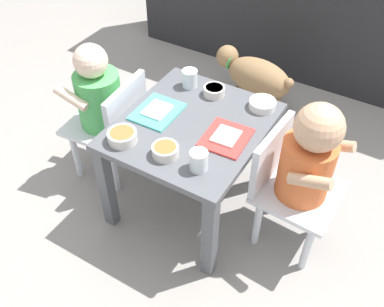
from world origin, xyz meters
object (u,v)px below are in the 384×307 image
at_px(seated_child_right, 305,162).
at_px(dining_table, 192,139).
at_px(dog, 255,76).
at_px(cereal_bowl_left_side, 122,136).
at_px(food_tray_left, 157,111).
at_px(water_cup_left, 190,79).
at_px(water_cup_right, 199,161).
at_px(veggie_bowl_far, 262,104).
at_px(cereal_bowl_right_side, 214,91).
at_px(seated_child_left, 101,100).
at_px(food_tray_right, 226,137).
at_px(veggie_bowl_near, 165,151).

bearing_deg(seated_child_right, dining_table, -174.60).
height_order(dog, cereal_bowl_left_side, cereal_bowl_left_side).
bearing_deg(dog, food_tray_left, -96.31).
height_order(water_cup_left, water_cup_right, same).
relative_size(dog, veggie_bowl_far, 4.43).
xyz_separation_m(water_cup_left, cereal_bowl_left_side, (-0.03, -0.40, -0.01)).
distance_m(dog, cereal_bowl_right_side, 0.58).
height_order(seated_child_left, food_tray_right, seated_child_left).
distance_m(dog, veggie_bowl_far, 0.61).
height_order(water_cup_left, cereal_bowl_right_side, water_cup_left).
distance_m(food_tray_right, cereal_bowl_right_side, 0.26).
relative_size(dog, cereal_bowl_left_side, 4.41).
bearing_deg(seated_child_right, water_cup_left, 163.61).
bearing_deg(cereal_bowl_left_side, seated_child_right, 22.90).
xyz_separation_m(water_cup_left, water_cup_right, (0.26, -0.38, 0.00)).
distance_m(water_cup_right, veggie_bowl_near, 0.13).
relative_size(food_tray_right, cereal_bowl_right_side, 2.16).
relative_size(dining_table, veggie_bowl_near, 6.32).
relative_size(food_tray_left, food_tray_right, 1.03).
bearing_deg(seated_child_left, water_cup_right, -17.21).
relative_size(food_tray_left, water_cup_left, 2.62).
height_order(food_tray_left, veggie_bowl_near, veggie_bowl_near).
xyz_separation_m(dining_table, water_cup_left, (-0.13, 0.20, 0.11)).
distance_m(dog, water_cup_left, 0.59).
distance_m(dining_table, water_cup_left, 0.26).
bearing_deg(cereal_bowl_right_side, food_tray_left, -121.43).
distance_m(seated_child_right, cereal_bowl_left_side, 0.62).
bearing_deg(veggie_bowl_far, cereal_bowl_left_side, -128.64).
xyz_separation_m(water_cup_right, veggie_bowl_far, (0.04, 0.40, -0.01)).
xyz_separation_m(food_tray_left, veggie_bowl_near, (0.15, -0.18, 0.01)).
height_order(food_tray_right, veggie_bowl_near, veggie_bowl_near).
height_order(dining_table, cereal_bowl_left_side, cereal_bowl_left_side).
bearing_deg(dining_table, cereal_bowl_left_side, -127.76).
height_order(seated_child_right, dog, seated_child_right).
relative_size(dining_table, food_tray_left, 3.07).
height_order(dining_table, veggie_bowl_near, veggie_bowl_near).
bearing_deg(cereal_bowl_left_side, dining_table, 52.24).
relative_size(water_cup_right, cereal_bowl_right_side, 0.84).
xyz_separation_m(dog, veggie_bowl_near, (0.07, -0.91, 0.25)).
relative_size(dog, water_cup_right, 6.40).
relative_size(seated_child_left, food_tray_right, 3.46).
xyz_separation_m(seated_child_right, cereal_bowl_left_side, (-0.57, -0.24, 0.04)).
bearing_deg(cereal_bowl_left_side, dog, 84.16).
xyz_separation_m(food_tray_left, veggie_bowl_far, (0.32, 0.23, 0.01)).
bearing_deg(cereal_bowl_left_side, veggie_bowl_near, 5.49).
height_order(seated_child_left, dog, seated_child_left).
distance_m(water_cup_left, water_cup_right, 0.47).
relative_size(seated_child_left, cereal_bowl_left_side, 6.13).
distance_m(seated_child_left, cereal_bowl_right_side, 0.45).
xyz_separation_m(seated_child_right, water_cup_right, (-0.28, -0.22, 0.05)).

